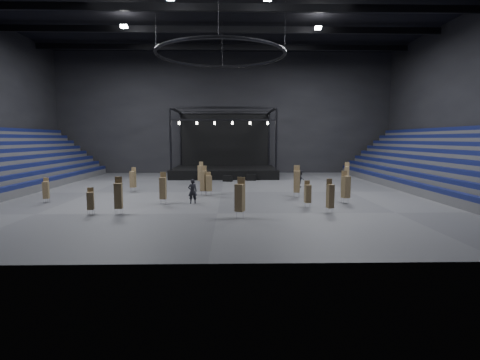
{
  "coord_description": "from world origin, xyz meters",
  "views": [
    {
      "loc": [
        0.99,
        -36.03,
        5.15
      ],
      "look_at": [
        1.76,
        -2.0,
        1.4
      ],
      "focal_mm": 28.0,
      "sensor_mm": 36.0,
      "label": 1
    }
  ],
  "objects_px": {
    "flight_case_mid": "(228,178)",
    "man_center": "(193,191)",
    "chair_stack_7": "(308,193)",
    "chair_stack_13": "(346,186)",
    "chair_stack_9": "(297,181)",
    "chair_stack_11": "(90,200)",
    "chair_stack_3": "(118,195)",
    "stage": "(224,165)",
    "chair_stack_0": "(133,179)",
    "chair_stack_2": "(203,180)",
    "flight_case_left": "(204,177)",
    "crew_member": "(301,179)",
    "chair_stack_8": "(347,174)",
    "chair_stack_5": "(330,196)",
    "chair_stack_4": "(46,190)",
    "chair_stack_6": "(163,188)",
    "chair_stack_1": "(240,197)",
    "chair_stack_10": "(201,173)",
    "chair_stack_12": "(209,183)"
  },
  "relations": [
    {
      "from": "chair_stack_4",
      "to": "chair_stack_8",
      "type": "xyz_separation_m",
      "value": [
        27.4,
        9.56,
        0.29
      ]
    },
    {
      "from": "chair_stack_2",
      "to": "chair_stack_11",
      "type": "height_order",
      "value": "chair_stack_2"
    },
    {
      "from": "chair_stack_7",
      "to": "crew_member",
      "type": "distance_m",
      "value": 11.8
    },
    {
      "from": "chair_stack_11",
      "to": "man_center",
      "type": "height_order",
      "value": "man_center"
    },
    {
      "from": "man_center",
      "to": "crew_member",
      "type": "distance_m",
      "value": 14.34
    },
    {
      "from": "stage",
      "to": "chair_stack_3",
      "type": "distance_m",
      "value": 27.68
    },
    {
      "from": "chair_stack_1",
      "to": "chair_stack_8",
      "type": "height_order",
      "value": "chair_stack_1"
    },
    {
      "from": "flight_case_left",
      "to": "man_center",
      "type": "distance_m",
      "value": 16.52
    },
    {
      "from": "flight_case_mid",
      "to": "crew_member",
      "type": "xyz_separation_m",
      "value": [
        7.85,
        -5.64,
        0.55
      ]
    },
    {
      "from": "chair_stack_4",
      "to": "chair_stack_5",
      "type": "height_order",
      "value": "chair_stack_5"
    },
    {
      "from": "chair_stack_11",
      "to": "chair_stack_1",
      "type": "bearing_deg",
      "value": -18.46
    },
    {
      "from": "chair_stack_11",
      "to": "chair_stack_3",
      "type": "bearing_deg",
      "value": -9.84
    },
    {
      "from": "chair_stack_4",
      "to": "chair_stack_10",
      "type": "bearing_deg",
      "value": 36.56
    },
    {
      "from": "chair_stack_5",
      "to": "chair_stack_10",
      "type": "bearing_deg",
      "value": 106.06
    },
    {
      "from": "flight_case_left",
      "to": "crew_member",
      "type": "bearing_deg",
      "value": -31.89
    },
    {
      "from": "flight_case_left",
      "to": "chair_stack_5",
      "type": "bearing_deg",
      "value": -63.34
    },
    {
      "from": "chair_stack_2",
      "to": "chair_stack_7",
      "type": "xyz_separation_m",
      "value": [
        8.31,
        -6.33,
        -0.3
      ]
    },
    {
      "from": "flight_case_left",
      "to": "chair_stack_0",
      "type": "xyz_separation_m",
      "value": [
        -6.22,
        -9.48,
        0.79
      ]
    },
    {
      "from": "chair_stack_0",
      "to": "chair_stack_5",
      "type": "height_order",
      "value": "chair_stack_5"
    },
    {
      "from": "chair_stack_12",
      "to": "chair_stack_13",
      "type": "relative_size",
      "value": 0.83
    },
    {
      "from": "chair_stack_2",
      "to": "chair_stack_5",
      "type": "distance_m",
      "value": 12.7
    },
    {
      "from": "stage",
      "to": "chair_stack_8",
      "type": "xyz_separation_m",
      "value": [
        13.4,
        -12.47,
        -0.09
      ]
    },
    {
      "from": "chair_stack_7",
      "to": "chair_stack_13",
      "type": "bearing_deg",
      "value": 16.66
    },
    {
      "from": "chair_stack_7",
      "to": "crew_member",
      "type": "height_order",
      "value": "chair_stack_7"
    },
    {
      "from": "chair_stack_6",
      "to": "chair_stack_8",
      "type": "bearing_deg",
      "value": 31.92
    },
    {
      "from": "flight_case_mid",
      "to": "man_center",
      "type": "height_order",
      "value": "man_center"
    },
    {
      "from": "chair_stack_3",
      "to": "chair_stack_5",
      "type": "relative_size",
      "value": 1.08
    },
    {
      "from": "chair_stack_1",
      "to": "chair_stack_7",
      "type": "height_order",
      "value": "chair_stack_1"
    },
    {
      "from": "flight_case_left",
      "to": "stage",
      "type": "bearing_deg",
      "value": 67.79
    },
    {
      "from": "chair_stack_3",
      "to": "man_center",
      "type": "distance_m",
      "value": 6.28
    },
    {
      "from": "chair_stack_6",
      "to": "chair_stack_8",
      "type": "height_order",
      "value": "chair_stack_8"
    },
    {
      "from": "crew_member",
      "to": "chair_stack_6",
      "type": "bearing_deg",
      "value": 147.52
    },
    {
      "from": "chair_stack_13",
      "to": "chair_stack_7",
      "type": "bearing_deg",
      "value": -175.62
    },
    {
      "from": "flight_case_left",
      "to": "flight_case_mid",
      "type": "height_order",
      "value": "flight_case_left"
    },
    {
      "from": "man_center",
      "to": "crew_member",
      "type": "height_order",
      "value": "man_center"
    },
    {
      "from": "chair_stack_5",
      "to": "chair_stack_13",
      "type": "xyz_separation_m",
      "value": [
        2.26,
        3.86,
        0.15
      ]
    },
    {
      "from": "chair_stack_1",
      "to": "stage",
      "type": "bearing_deg",
      "value": 117.54
    },
    {
      "from": "stage",
      "to": "chair_stack_9",
      "type": "xyz_separation_m",
      "value": [
        6.74,
        -19.6,
        0.0
      ]
    },
    {
      "from": "man_center",
      "to": "chair_stack_9",
      "type": "bearing_deg",
      "value": -176.07
    },
    {
      "from": "chair_stack_2",
      "to": "chair_stack_4",
      "type": "bearing_deg",
      "value": -139.2
    },
    {
      "from": "stage",
      "to": "chair_stack_4",
      "type": "relative_size",
      "value": 6.85
    },
    {
      "from": "chair_stack_5",
      "to": "chair_stack_8",
      "type": "bearing_deg",
      "value": 53.11
    },
    {
      "from": "chair_stack_2",
      "to": "chair_stack_9",
      "type": "bearing_deg",
      "value": 13.97
    },
    {
      "from": "flight_case_mid",
      "to": "chair_stack_7",
      "type": "height_order",
      "value": "chair_stack_7"
    },
    {
      "from": "chair_stack_0",
      "to": "chair_stack_2",
      "type": "height_order",
      "value": "chair_stack_2"
    },
    {
      "from": "flight_case_left",
      "to": "chair_stack_4",
      "type": "bearing_deg",
      "value": -125.83
    },
    {
      "from": "flight_case_mid",
      "to": "crew_member",
      "type": "bearing_deg",
      "value": -35.7
    },
    {
      "from": "chair_stack_0",
      "to": "chair_stack_2",
      "type": "distance_m",
      "value": 7.58
    },
    {
      "from": "chair_stack_11",
      "to": "man_center",
      "type": "bearing_deg",
      "value": 22.49
    },
    {
      "from": "chair_stack_8",
      "to": "crew_member",
      "type": "distance_m",
      "value": 5.06
    }
  ]
}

